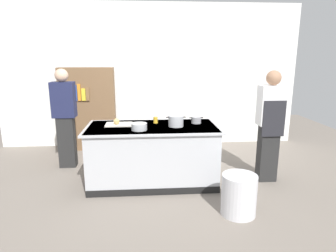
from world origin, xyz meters
TOP-DOWN VIEW (x-y plane):
  - ground_plane at (0.00, 0.00)m, footprint 10.00×10.00m
  - back_wall at (0.00, 2.10)m, footprint 6.40×0.12m
  - counter_island at (0.00, -0.00)m, footprint 1.98×0.98m
  - cutting_board at (-0.51, 0.11)m, footprint 0.40×0.28m
  - onion at (-0.54, 0.08)m, footprint 0.09×0.09m
  - stock_pot at (0.35, -0.03)m, footprint 0.29×0.22m
  - sauce_pan at (0.69, 0.15)m, footprint 0.22×0.15m
  - mixing_bowl at (-0.19, -0.22)m, footprint 0.22×0.22m
  - juice_cup at (0.05, 0.20)m, footprint 0.07×0.07m
  - trash_bin at (1.03, -1.02)m, footprint 0.43×0.43m
  - person_chef at (1.79, -0.05)m, footprint 0.38×0.25m
  - person_guest at (-1.49, 0.79)m, footprint 0.38×0.24m
  - bookshelf at (-1.29, 1.80)m, footprint 1.10×0.31m

SIDE VIEW (x-z plane):
  - ground_plane at x=0.00m, z-range 0.00..0.00m
  - trash_bin at x=1.03m, z-range 0.00..0.52m
  - counter_island at x=0.00m, z-range 0.02..0.92m
  - bookshelf at x=-1.29m, z-range 0.00..1.70m
  - cutting_board at x=-0.51m, z-range 0.90..0.92m
  - person_guest at x=-1.49m, z-range 0.05..1.77m
  - person_chef at x=1.79m, z-range 0.05..1.77m
  - mixing_bowl at x=-0.19m, z-range 0.90..1.00m
  - juice_cup at x=0.05m, z-range 0.90..1.00m
  - sauce_pan at x=0.69m, z-range 0.90..1.00m
  - onion at x=-0.54m, z-range 0.92..1.01m
  - stock_pot at x=0.35m, z-range 0.90..1.06m
  - back_wall at x=0.00m, z-range 0.00..3.00m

